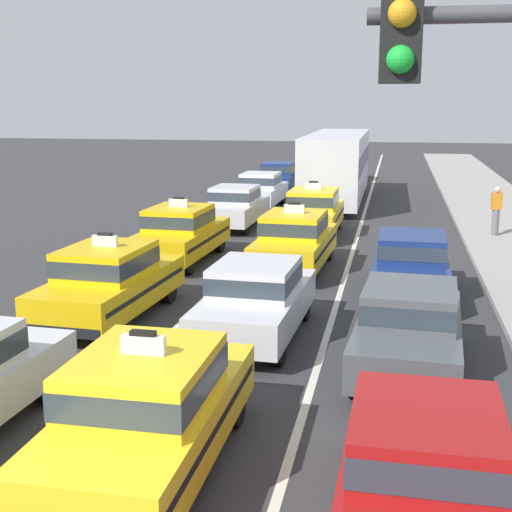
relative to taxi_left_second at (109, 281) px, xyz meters
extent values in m
cube|color=silver|center=(1.60, 10.88, -0.87)|extent=(0.14, 80.00, 0.01)
cube|color=silver|center=(4.80, 10.88, -0.87)|extent=(0.14, 80.00, 0.01)
cylinder|color=black|center=(0.73, -4.36, -0.56)|extent=(0.27, 0.65, 0.64)
cylinder|color=black|center=(-0.64, 1.62, -0.56)|extent=(0.28, 0.65, 0.64)
cylinder|color=black|center=(0.83, 1.53, -0.56)|extent=(0.28, 0.65, 0.64)
cylinder|color=black|center=(-0.82, -1.43, -0.56)|extent=(0.28, 0.65, 0.64)
cylinder|color=black|center=(0.65, -1.52, -0.56)|extent=(0.28, 0.65, 0.64)
cube|color=yellow|center=(0.00, 0.05, -0.21)|extent=(2.06, 4.60, 0.70)
cube|color=black|center=(0.00, 0.05, -0.16)|extent=(2.06, 4.24, 0.10)
cube|color=yellow|center=(-0.01, -0.10, 0.46)|extent=(1.72, 2.19, 0.64)
cube|color=#2D3842|center=(-0.01, -0.10, 0.46)|extent=(1.74, 2.21, 0.35)
cube|color=white|center=(-0.01, -0.10, 0.90)|extent=(0.57, 0.15, 0.24)
cube|color=black|center=(-0.01, -0.10, 1.05)|extent=(0.33, 0.13, 0.06)
cube|color=black|center=(0.13, 2.26, -0.46)|extent=(1.72, 0.24, 0.20)
cube|color=black|center=(-0.13, -2.16, -0.46)|extent=(1.72, 0.24, 0.20)
cylinder|color=black|center=(-0.85, 7.49, -0.56)|extent=(0.27, 0.65, 0.64)
cylinder|color=black|center=(0.63, 7.42, -0.56)|extent=(0.27, 0.65, 0.64)
cylinder|color=black|center=(-0.98, 4.43, -0.56)|extent=(0.27, 0.65, 0.64)
cylinder|color=black|center=(0.50, 4.37, -0.56)|extent=(0.27, 0.65, 0.64)
cube|color=yellow|center=(-0.18, 5.93, -0.21)|extent=(1.99, 4.57, 0.70)
cube|color=black|center=(-0.18, 5.93, -0.16)|extent=(1.99, 4.21, 0.10)
cube|color=yellow|center=(-0.18, 5.78, 0.46)|extent=(1.69, 2.17, 0.64)
cube|color=#2D3842|center=(-0.18, 5.78, 0.46)|extent=(1.71, 2.19, 0.35)
cube|color=white|center=(-0.18, 5.78, 0.90)|extent=(0.56, 0.14, 0.24)
cube|color=black|center=(-0.18, 5.78, 1.05)|extent=(0.32, 0.12, 0.06)
cube|color=black|center=(-0.08, 8.13, -0.46)|extent=(1.71, 0.21, 0.20)
cube|color=black|center=(-0.27, 3.72, -0.46)|extent=(1.71, 0.21, 0.20)
cylinder|color=black|center=(-0.53, 13.35, -0.56)|extent=(0.26, 0.65, 0.64)
cylinder|color=black|center=(0.91, 13.31, -0.56)|extent=(0.26, 0.65, 0.64)
cylinder|color=black|center=(-0.62, 10.52, -0.56)|extent=(0.26, 0.65, 0.64)
cylinder|color=black|center=(0.82, 10.47, -0.56)|extent=(0.26, 0.65, 0.64)
cube|color=silver|center=(0.15, 11.91, -0.23)|extent=(1.89, 4.35, 0.66)
cube|color=silver|center=(0.14, 11.81, 0.40)|extent=(1.62, 1.95, 0.60)
cube|color=#2D3842|center=(0.14, 11.81, 0.40)|extent=(1.64, 1.97, 0.33)
cylinder|color=black|center=(-0.54, 18.49, -0.56)|extent=(0.25, 0.64, 0.64)
cylinder|color=black|center=(0.91, 18.46, -0.56)|extent=(0.25, 0.64, 0.64)
cylinder|color=black|center=(-0.59, 15.65, -0.56)|extent=(0.25, 0.64, 0.64)
cylinder|color=black|center=(0.85, 15.62, -0.56)|extent=(0.25, 0.64, 0.64)
cube|color=silver|center=(0.16, 17.06, -0.23)|extent=(1.85, 4.33, 0.66)
cube|color=silver|center=(0.15, 16.96, 0.40)|extent=(1.60, 1.93, 0.60)
cube|color=#2D3842|center=(0.15, 16.96, 0.40)|extent=(1.62, 1.95, 0.33)
cylinder|color=black|center=(-0.63, 24.10, -0.56)|extent=(0.25, 0.64, 0.64)
cylinder|color=black|center=(0.81, 24.07, -0.56)|extent=(0.25, 0.64, 0.64)
cylinder|color=black|center=(-0.69, 21.26, -0.56)|extent=(0.25, 0.64, 0.64)
cylinder|color=black|center=(0.75, 21.23, -0.56)|extent=(0.25, 0.64, 0.64)
cube|color=navy|center=(0.06, 22.66, -0.23)|extent=(1.84, 4.33, 0.66)
cube|color=navy|center=(0.06, 22.56, 0.40)|extent=(1.60, 1.93, 0.60)
cube|color=#2D3842|center=(0.06, 22.56, 0.40)|extent=(1.62, 1.95, 0.33)
cylinder|color=black|center=(2.35, -4.58, -0.56)|extent=(0.25, 0.64, 0.64)
cylinder|color=black|center=(3.83, -4.60, -0.56)|extent=(0.25, 0.64, 0.64)
cylinder|color=black|center=(2.33, -7.64, -0.56)|extent=(0.25, 0.64, 0.64)
cube|color=yellow|center=(3.08, -6.12, -0.21)|extent=(1.84, 4.51, 0.70)
cube|color=black|center=(3.08, -6.12, -0.16)|extent=(1.85, 4.15, 0.10)
cube|color=yellow|center=(3.08, -6.27, 0.46)|extent=(1.62, 2.11, 0.64)
cube|color=#2D3842|center=(3.08, -6.27, 0.46)|extent=(1.64, 2.13, 0.35)
cube|color=white|center=(3.08, -6.27, 0.90)|extent=(0.56, 0.12, 0.24)
cube|color=black|center=(3.08, -6.27, 1.05)|extent=(0.32, 0.11, 0.06)
cube|color=black|center=(3.10, -3.91, -0.46)|extent=(1.71, 0.15, 0.20)
cylinder|color=black|center=(2.73, 0.85, -0.56)|extent=(0.27, 0.65, 0.64)
cylinder|color=black|center=(4.17, 0.79, -0.56)|extent=(0.27, 0.65, 0.64)
cylinder|color=black|center=(2.62, -1.99, -0.56)|extent=(0.27, 0.65, 0.64)
cylinder|color=black|center=(4.06, -2.05, -0.56)|extent=(0.27, 0.65, 0.64)
cube|color=silver|center=(3.39, -0.60, -0.23)|extent=(1.93, 4.37, 0.66)
cube|color=silver|center=(3.39, -0.70, 0.40)|extent=(1.63, 1.96, 0.60)
cube|color=#2D3842|center=(3.39, -0.70, 0.40)|extent=(1.66, 1.98, 0.33)
cylinder|color=black|center=(2.66, 6.99, -0.56)|extent=(0.27, 0.65, 0.64)
cylinder|color=black|center=(4.13, 6.92, -0.56)|extent=(0.27, 0.65, 0.64)
cylinder|color=black|center=(2.52, 3.93, -0.56)|extent=(0.27, 0.65, 0.64)
cylinder|color=black|center=(4.00, 3.86, -0.56)|extent=(0.27, 0.65, 0.64)
cube|color=yellow|center=(3.33, 5.42, -0.21)|extent=(2.00, 4.58, 0.70)
cube|color=black|center=(3.33, 5.42, -0.16)|extent=(2.00, 4.22, 0.10)
cube|color=yellow|center=(3.32, 5.27, 0.46)|extent=(1.69, 2.17, 0.64)
cube|color=#2D3842|center=(3.32, 5.27, 0.46)|extent=(1.71, 2.19, 0.35)
cube|color=white|center=(3.32, 5.27, 0.90)|extent=(0.56, 0.14, 0.24)
cube|color=black|center=(3.32, 5.27, 1.05)|extent=(0.32, 0.12, 0.06)
cube|color=black|center=(3.42, 7.63, -0.46)|extent=(1.71, 0.22, 0.20)
cube|color=black|center=(3.23, 3.22, -0.46)|extent=(1.71, 0.22, 0.20)
cylinder|color=black|center=(2.50, 12.42, -0.56)|extent=(0.25, 0.64, 0.64)
cylinder|color=black|center=(3.98, 12.41, -0.56)|extent=(0.25, 0.64, 0.64)
cylinder|color=black|center=(2.48, 9.36, -0.56)|extent=(0.25, 0.64, 0.64)
cylinder|color=black|center=(3.95, 9.35, -0.56)|extent=(0.25, 0.64, 0.64)
cube|color=yellow|center=(3.23, 10.89, -0.21)|extent=(1.84, 4.51, 0.70)
cube|color=black|center=(3.23, 10.89, -0.16)|extent=(1.85, 4.15, 0.10)
cube|color=yellow|center=(3.23, 10.74, 0.46)|extent=(1.62, 2.11, 0.64)
cube|color=#2D3842|center=(3.23, 10.74, 0.46)|extent=(1.64, 2.13, 0.35)
cube|color=white|center=(3.23, 10.74, 0.90)|extent=(0.56, 0.12, 0.24)
cube|color=black|center=(3.23, 10.74, 1.05)|extent=(0.32, 0.11, 0.06)
cube|color=black|center=(3.25, 13.10, -0.46)|extent=(1.71, 0.15, 0.20)
cube|color=black|center=(3.21, 8.68, -0.46)|extent=(1.71, 0.15, 0.20)
cylinder|color=black|center=(2.31, 23.00, -0.56)|extent=(0.24, 0.64, 0.64)
cylinder|color=black|center=(4.31, 23.01, -0.56)|extent=(0.24, 0.64, 0.64)
cylinder|color=black|center=(2.34, 16.28, -0.56)|extent=(0.24, 0.64, 0.64)
cylinder|color=black|center=(4.34, 16.29, -0.56)|extent=(0.24, 0.64, 0.64)
cube|color=silver|center=(3.32, 19.65, 0.89)|extent=(2.56, 11.21, 2.90)
cube|color=#2D3842|center=(3.32, 19.65, 1.14)|extent=(2.58, 10.76, 0.84)
cube|color=black|center=(3.30, 25.20, 2.09)|extent=(2.13, 0.09, 0.36)
cylinder|color=black|center=(2.37, 30.63, -0.56)|extent=(0.26, 0.65, 0.64)
cylinder|color=black|center=(3.84, 30.58, -0.56)|extent=(0.26, 0.65, 0.64)
cylinder|color=black|center=(2.26, 27.57, -0.56)|extent=(0.26, 0.65, 0.64)
cylinder|color=black|center=(3.74, 27.52, -0.56)|extent=(0.26, 0.65, 0.64)
cube|color=yellow|center=(3.05, 29.08, -0.21)|extent=(1.95, 4.56, 0.70)
cube|color=black|center=(3.05, 29.08, -0.16)|extent=(1.96, 4.20, 0.10)
cube|color=yellow|center=(3.05, 28.93, 0.46)|extent=(1.67, 2.15, 0.64)
cube|color=#2D3842|center=(3.05, 28.93, 0.46)|extent=(1.69, 2.17, 0.35)
cube|color=white|center=(3.05, 28.93, 0.90)|extent=(0.56, 0.14, 0.24)
cube|color=black|center=(3.05, 28.93, 1.05)|extent=(0.32, 0.12, 0.06)
cube|color=black|center=(3.13, 31.28, -0.46)|extent=(1.71, 0.20, 0.20)
cube|color=black|center=(2.98, 26.87, -0.46)|extent=(1.71, 0.20, 0.20)
cylinder|color=black|center=(5.79, -5.55, -0.56)|extent=(0.25, 0.64, 0.64)
cylinder|color=black|center=(7.23, -5.58, -0.56)|extent=(0.25, 0.64, 0.64)
cube|color=maroon|center=(6.49, -6.98, -0.23)|extent=(1.84, 4.33, 0.66)
cube|color=maroon|center=(6.48, -7.08, 0.40)|extent=(1.59, 1.93, 0.60)
cube|color=#2D3842|center=(6.48, -7.08, 0.40)|extent=(1.61, 1.95, 0.33)
cylinder|color=black|center=(5.76, -0.41, -0.56)|extent=(0.28, 0.65, 0.64)
cylinder|color=black|center=(7.20, -0.50, -0.56)|extent=(0.28, 0.65, 0.64)
cylinder|color=black|center=(5.58, -3.24, -0.56)|extent=(0.28, 0.65, 0.64)
cylinder|color=black|center=(7.02, -3.33, -0.56)|extent=(0.28, 0.65, 0.64)
cube|color=#4C5156|center=(6.39, -1.87, -0.23)|extent=(2.03, 4.40, 0.66)
cube|color=#4C5156|center=(6.38, -1.97, 0.40)|extent=(1.68, 1.99, 0.60)
cube|color=#2D3842|center=(6.38, -1.97, 0.40)|extent=(1.70, 2.02, 0.33)
cylinder|color=black|center=(5.79, 4.59, -0.56)|extent=(0.25, 0.64, 0.64)
cylinder|color=black|center=(7.23, 4.57, -0.56)|extent=(0.25, 0.64, 0.64)
cylinder|color=black|center=(5.76, 1.75, -0.56)|extent=(0.25, 0.64, 0.64)
cylinder|color=black|center=(7.20, 1.73, -0.56)|extent=(0.25, 0.64, 0.64)
cube|color=navy|center=(6.50, 3.16, -0.23)|extent=(1.81, 4.32, 0.66)
cube|color=navy|center=(6.49, 3.06, 0.40)|extent=(1.58, 1.92, 0.60)
cube|color=#2D3842|center=(6.49, 3.06, 0.40)|extent=(1.60, 1.94, 0.33)
cylinder|color=slate|center=(9.50, 11.29, -0.27)|extent=(0.24, 0.24, 0.91)
cube|color=orange|center=(9.50, 11.29, 0.47)|extent=(0.36, 0.22, 0.57)
sphere|color=beige|center=(9.50, 11.29, 0.86)|extent=(0.20, 0.20, 0.20)
cube|color=black|center=(6.05, -9.80, 4.32)|extent=(0.24, 0.24, 0.76)
sphere|color=orange|center=(6.05, -9.93, 4.32)|extent=(0.16, 0.16, 0.16)
sphere|color=green|center=(6.05, -9.93, 4.07)|extent=(0.16, 0.16, 0.16)
camera|label=1|loc=(6.05, -14.21, 3.84)|focal=50.15mm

